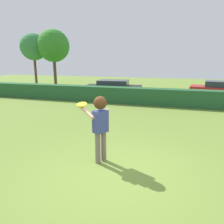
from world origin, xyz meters
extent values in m
plane|color=olive|center=(0.00, 0.00, 0.00)|extent=(60.00, 60.00, 0.00)
cylinder|color=#756161|center=(-0.52, 0.31, 0.42)|extent=(0.14, 0.14, 0.84)
cylinder|color=#756161|center=(-0.41, 0.48, 0.42)|extent=(0.14, 0.14, 0.84)
cube|color=navy|center=(-0.47, 0.39, 1.13)|extent=(0.38, 0.44, 0.58)
cylinder|color=tan|center=(-0.83, 0.34, 1.37)|extent=(0.57, 0.39, 0.30)
cylinder|color=tan|center=(-0.34, 0.59, 1.11)|extent=(0.09, 0.09, 0.62)
sphere|color=tan|center=(-0.47, 0.39, 1.59)|extent=(0.22, 0.22, 0.22)
sphere|color=#4A2A16|center=(-0.47, 0.39, 1.62)|extent=(0.34, 0.34, 0.34)
cylinder|color=yellow|center=(-1.01, 0.46, 1.54)|extent=(0.28, 0.27, 0.09)
cube|color=#23532D|center=(0.00, 8.51, 0.51)|extent=(29.76, 0.90, 1.02)
cube|color=black|center=(-3.31, 10.73, 0.57)|extent=(4.35, 2.13, 0.55)
cube|color=#2D333D|center=(-3.31, 10.73, 1.05)|extent=(2.35, 1.79, 0.40)
cylinder|color=black|center=(-1.93, 11.72, 0.30)|extent=(0.61, 0.16, 0.60)
cylinder|color=black|center=(-1.76, 10.03, 0.30)|extent=(0.61, 0.16, 0.60)
cylinder|color=black|center=(-4.86, 11.42, 0.30)|extent=(0.61, 0.16, 0.60)
cylinder|color=black|center=(-4.68, 9.73, 0.30)|extent=(0.61, 0.16, 0.60)
cube|color=#B21E1E|center=(4.33, 12.27, 0.57)|extent=(4.37, 2.18, 0.55)
cube|color=#2D333D|center=(4.33, 12.27, 1.05)|extent=(2.37, 1.81, 0.40)
cylinder|color=black|center=(2.97, 13.29, 0.30)|extent=(0.61, 0.17, 0.60)
cylinder|color=black|center=(2.77, 11.60, 0.30)|extent=(0.61, 0.17, 0.60)
cylinder|color=brown|center=(-13.04, 14.64, 1.61)|extent=(0.25, 0.25, 3.23)
sphere|color=#367B41|center=(-13.04, 14.64, 4.04)|extent=(2.70, 2.70, 2.70)
cylinder|color=#4F3E2B|center=(-10.91, 14.95, 1.58)|extent=(0.30, 0.30, 3.16)
sphere|color=#328028|center=(-10.91, 14.95, 4.12)|extent=(3.20, 3.20, 3.20)
camera|label=1|loc=(1.40, -4.55, 2.65)|focal=34.10mm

